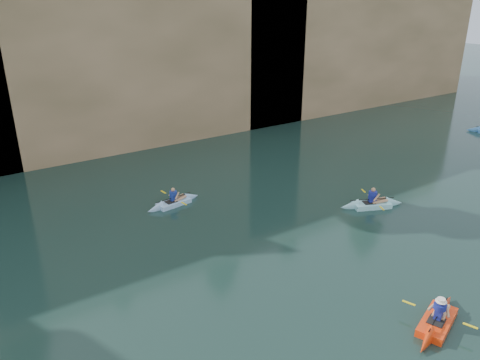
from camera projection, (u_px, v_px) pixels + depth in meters
ground at (404, 340)px, 14.18m from camera, size 160.00×160.00×0.00m
cliff at (88, 45)px, 35.16m from camera, size 70.00×16.00×12.00m
cliff_slab_center at (152, 58)px, 30.55m from camera, size 24.00×2.40×11.40m
cliff_slab_east at (365, 50)px, 40.99m from camera, size 26.00×2.40×9.84m
sea_cave_center at (70, 135)px, 28.56m from camera, size 3.50×1.00×3.20m
sea_cave_east at (257, 98)px, 35.41m from camera, size 5.00×1.00×4.50m
main_kayaker at (437, 321)px, 14.75m from camera, size 3.41×2.17×1.25m
kayaker_ltblue_near at (372, 204)px, 22.81m from camera, size 3.23×2.30×1.26m
kayaker_ltblue_mid at (174, 202)px, 23.04m from camera, size 3.03×2.23×1.13m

